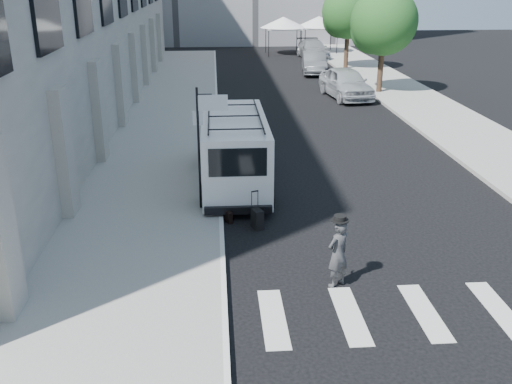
{
  "coord_description": "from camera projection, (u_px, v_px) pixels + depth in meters",
  "views": [
    {
      "loc": [
        -2.09,
        -13.01,
        6.65
      ],
      "look_at": [
        -1.08,
        0.92,
        1.3
      ],
      "focal_mm": 40.0,
      "sensor_mm": 36.0,
      "label": 1
    }
  ],
  "objects": [
    {
      "name": "businessman",
      "position": [
        338.0,
        254.0,
        12.73
      ],
      "size": [
        0.7,
        0.65,
        1.61
      ],
      "primitive_type": "imported",
      "rotation": [
        0.0,
        0.0,
        3.73
      ],
      "color": "#393A3C",
      "rests_on": "ground"
    },
    {
      "name": "parked_car_a",
      "position": [
        346.0,
        83.0,
        32.4
      ],
      "size": [
        2.63,
        5.23,
        1.71
      ],
      "primitive_type": "imported",
      "rotation": [
        0.0,
        0.0,
        0.12
      ],
      "color": "#B5B9BE",
      "rests_on": "ground"
    },
    {
      "name": "suitcase",
      "position": [
        257.0,
        219.0,
        15.85
      ],
      "size": [
        0.36,
        0.44,
        1.06
      ],
      "rotation": [
        0.0,
        0.0,
        0.36
      ],
      "color": "black",
      "rests_on": "ground"
    },
    {
      "name": "tree_far",
      "position": [
        347.0,
        14.0,
        40.87
      ],
      "size": [
        3.8,
        3.83,
        6.03
      ],
      "color": "black",
      "rests_on": "ground"
    },
    {
      "name": "parked_car_b",
      "position": [
        314.0,
        63.0,
        40.43
      ],
      "size": [
        2.04,
        4.66,
        1.49
      ],
      "primitive_type": "imported",
      "rotation": [
        0.0,
        0.0,
        -0.1
      ],
      "color": "#4F5356",
      "rests_on": "ground"
    },
    {
      "name": "tent_right",
      "position": [
        319.0,
        22.0,
        50.01
      ],
      "size": [
        4.0,
        4.0,
        3.2
      ],
      "color": "black",
      "rests_on": "ground"
    },
    {
      "name": "ground",
      "position": [
        300.0,
        251.0,
        14.63
      ],
      "size": [
        120.0,
        120.0,
        0.0
      ],
      "primitive_type": "plane",
      "color": "black",
      "rests_on": "ground"
    },
    {
      "name": "briefcase",
      "position": [
        228.0,
        216.0,
        16.31
      ],
      "size": [
        0.3,
        0.45,
        0.34
      ],
      "primitive_type": "cube",
      "rotation": [
        0.0,
        0.0,
        0.44
      ],
      "color": "black",
      "rests_on": "ground"
    },
    {
      "name": "tree_near",
      "position": [
        381.0,
        24.0,
        32.49
      ],
      "size": [
        3.8,
        3.83,
        6.03
      ],
      "color": "black",
      "rests_on": "ground"
    },
    {
      "name": "sidewalk_right",
      "position": [
        402.0,
        92.0,
        33.84
      ],
      "size": [
        4.0,
        56.0,
        0.15
      ],
      "primitive_type": "cube",
      "color": "gray",
      "rests_on": "ground"
    },
    {
      "name": "cargo_van",
      "position": [
        234.0,
        150.0,
        18.84
      ],
      "size": [
        2.24,
        6.27,
        2.35
      ],
      "rotation": [
        0.0,
        0.0,
        -0.0
      ],
      "color": "white",
      "rests_on": "ground"
    },
    {
      "name": "tent_left",
      "position": [
        283.0,
        23.0,
        49.32
      ],
      "size": [
        4.0,
        4.0,
        3.2
      ],
      "color": "black",
      "rests_on": "ground"
    },
    {
      "name": "sign_pole",
      "position": [
        206.0,
        122.0,
        16.51
      ],
      "size": [
        1.03,
        0.07,
        3.5
      ],
      "color": "black",
      "rests_on": "sidewalk_left"
    },
    {
      "name": "sidewalk_left",
      "position": [
        173.0,
        111.0,
        29.22
      ],
      "size": [
        4.5,
        48.0,
        0.15
      ],
      "primitive_type": "cube",
      "color": "gray",
      "rests_on": "ground"
    },
    {
      "name": "parked_car_c",
      "position": [
        313.0,
        49.0,
        47.64
      ],
      "size": [
        2.31,
        5.3,
        1.52
      ],
      "primitive_type": "imported",
      "rotation": [
        0.0,
        0.0,
        0.04
      ],
      "color": "#919498",
      "rests_on": "ground"
    }
  ]
}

